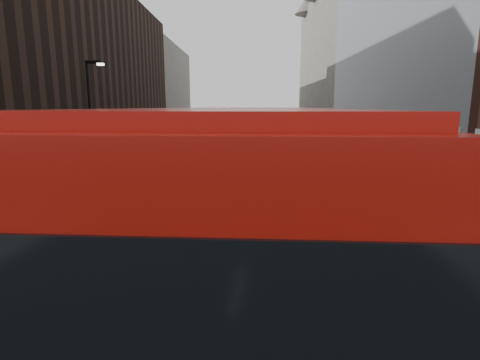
# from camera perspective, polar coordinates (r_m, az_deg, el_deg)

# --- Properties ---
(sidewalk_right) EXTENTS (3.00, 80.00, 0.15)m
(sidewalk_right) POSITION_cam_1_polar(r_m,az_deg,el_deg) (30.09, 13.80, 2.21)
(sidewalk_right) COLOR slate
(sidewalk_right) RESTS_ON ground
(sidewalk_left) EXTENTS (2.00, 80.00, 0.15)m
(sidewalk_left) POSITION_cam_1_polar(r_m,az_deg,el_deg) (30.67, -15.76, 2.28)
(sidewalk_left) COLOR slate
(sidewalk_left) RESTS_ON ground
(building_modern_block) EXTENTS (5.03, 22.00, 20.00)m
(building_modern_block) POSITION_cam_1_polar(r_m,az_deg,el_deg) (27.68, 25.40, 21.21)
(building_modern_block) COLOR #A9AEB4
(building_modern_block) RESTS_ON ground
(building_victorian) EXTENTS (6.50, 24.00, 21.00)m
(building_victorian) POSITION_cam_1_polar(r_m,az_deg,el_deg) (49.40, 13.96, 16.71)
(building_victorian) COLOR #66625A
(building_victorian) RESTS_ON ground
(building_left_mid) EXTENTS (5.00, 24.00, 14.00)m
(building_left_mid) POSITION_cam_1_polar(r_m,az_deg,el_deg) (36.27, -19.49, 14.35)
(building_left_mid) COLOR black
(building_left_mid) RESTS_ON ground
(building_left_far) EXTENTS (5.00, 20.00, 13.00)m
(building_left_far) POSITION_cam_1_polar(r_m,az_deg,el_deg) (57.39, -11.65, 12.82)
(building_left_far) COLOR #66625A
(building_left_far) RESTS_ON ground
(street_lamp) EXTENTS (1.06, 0.22, 7.00)m
(street_lamp) POSITION_cam_1_polar(r_m,az_deg,el_deg) (23.82, -21.67, 9.42)
(street_lamp) COLOR black
(street_lamp) RESTS_ON sidewalk_left
(red_bus) EXTENTS (3.15, 11.35, 4.54)m
(red_bus) POSITION_cam_1_polar(r_m,az_deg,el_deg) (7.28, 0.39, -5.17)
(red_bus) COLOR #A01109
(red_bus) RESTS_ON ground
(grey_bus) EXTENTS (4.00, 12.38, 3.93)m
(grey_bus) POSITION_cam_1_polar(r_m,az_deg,el_deg) (50.46, 3.89, 8.29)
(grey_bus) COLOR black
(grey_bus) RESTS_ON ground
(car_a) EXTENTS (2.17, 4.26, 1.39)m
(car_a) POSITION_cam_1_polar(r_m,az_deg,el_deg) (23.53, 3.33, 1.63)
(car_a) COLOR black
(car_a) RESTS_ON ground
(car_b) EXTENTS (1.57, 4.02, 1.31)m
(car_b) POSITION_cam_1_polar(r_m,az_deg,el_deg) (23.73, 8.55, 1.50)
(car_b) COLOR gray
(car_b) RESTS_ON ground
(car_c) EXTENTS (2.31, 4.95, 1.40)m
(car_c) POSITION_cam_1_polar(r_m,az_deg,el_deg) (31.25, 2.87, 4.00)
(car_c) COLOR black
(car_c) RESTS_ON ground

